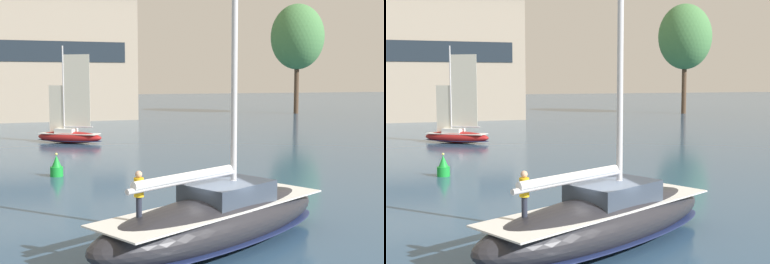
% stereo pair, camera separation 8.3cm
% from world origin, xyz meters
% --- Properties ---
extents(ground_plane, '(400.00, 400.00, 0.00)m').
position_xyz_m(ground_plane, '(0.00, 0.00, 0.00)').
color(ground_plane, '#2D4C6B').
extents(tree_shore_left, '(9.77, 9.77, 20.12)m').
position_xyz_m(tree_shore_left, '(43.20, 69.13, 14.08)').
color(tree_shore_left, '#4C3828').
rests_on(tree_shore_left, ground).
extents(sailboat_main, '(12.25, 8.47, 16.52)m').
position_xyz_m(sailboat_main, '(0.03, 0.01, 1.12)').
color(sailboat_main, '#232328').
rests_on(sailboat_main, ground).
extents(sailboat_moored_mid_channel, '(6.95, 5.63, 9.73)m').
position_xyz_m(sailboat_moored_mid_channel, '(-1.77, 35.94, 0.81)').
color(sailboat_moored_mid_channel, maroon).
rests_on(sailboat_moored_mid_channel, ground).
extents(channel_buoy, '(0.84, 0.84, 1.57)m').
position_xyz_m(channel_buoy, '(-4.57, 17.40, 0.61)').
color(channel_buoy, green).
rests_on(channel_buoy, ground).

